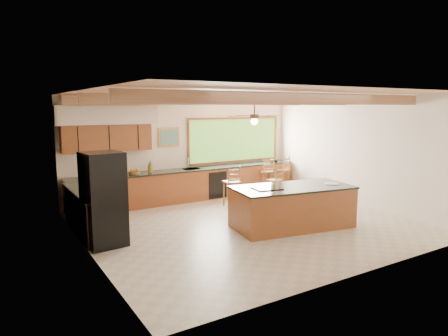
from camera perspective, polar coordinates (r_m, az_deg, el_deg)
ground at (r=9.40m, az=3.49°, el=-8.02°), size 7.20×7.20×0.00m
room_shell at (r=9.46m, az=0.50°, el=5.75°), size 7.27×6.54×3.02m
counter_run at (r=11.03m, az=-7.54°, el=-3.07°), size 7.12×3.10×1.25m
island at (r=9.20m, az=9.71°, el=-5.46°), size 2.86×1.69×0.96m
refrigerator at (r=8.12m, az=-16.82°, el=-4.32°), size 0.79×0.77×1.85m
bar_stool_a at (r=10.78m, az=1.27°, el=-2.12°), size 0.47×0.47×1.14m
bar_stool_b at (r=12.51m, az=6.28°, el=-0.57°), size 0.53×0.53×1.17m
bar_stool_c at (r=11.67m, az=7.49°, el=-1.82°), size 0.39×0.39×0.98m
bar_stool_d at (r=12.88m, az=8.39°, el=-0.33°), size 0.54×0.54×1.18m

